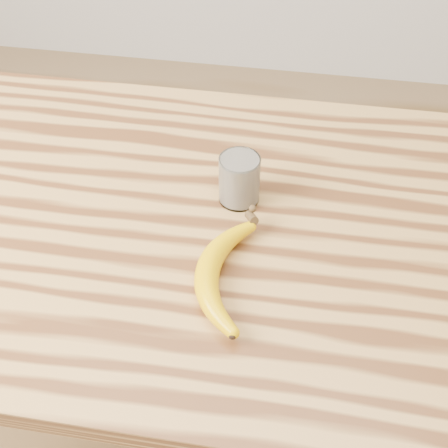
# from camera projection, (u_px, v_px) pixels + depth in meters

# --- Properties ---
(table) EXTENTS (1.20, 0.80, 0.90)m
(table) POSITION_uv_depth(u_px,v_px,m) (174.00, 266.00, 1.18)
(table) COLOR #B38242
(table) RESTS_ON ground
(smoothie_glass) EXTENTS (0.07, 0.07, 0.09)m
(smoothie_glass) POSITION_uv_depth(u_px,v_px,m) (239.00, 179.00, 1.09)
(smoothie_glass) COLOR white
(smoothie_glass) RESTS_ON table
(banana) EXTENTS (0.12, 0.32, 0.04)m
(banana) POSITION_uv_depth(u_px,v_px,m) (207.00, 272.00, 0.98)
(banana) COLOR #E8B000
(banana) RESTS_ON table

